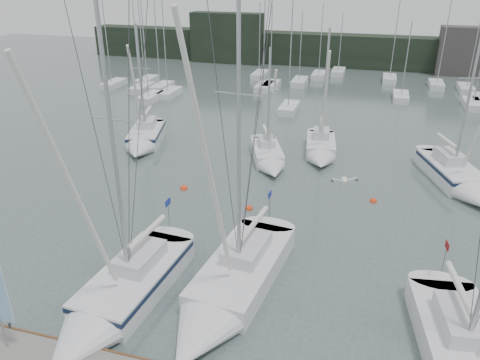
# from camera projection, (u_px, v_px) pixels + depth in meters

# --- Properties ---
(ground) EXTENTS (160.00, 160.00, 0.00)m
(ground) POSITION_uv_depth(u_px,v_px,m) (249.00, 318.00, 22.16)
(ground) COLOR #485856
(ground) RESTS_ON ground
(far_treeline) EXTENTS (90.00, 4.00, 5.00)m
(far_treeline) POSITION_uv_depth(u_px,v_px,m) (349.00, 51.00, 75.14)
(far_treeline) COLOR black
(far_treeline) RESTS_ON ground
(far_building_left) EXTENTS (12.00, 3.00, 8.00)m
(far_building_left) POSITION_uv_depth(u_px,v_px,m) (227.00, 38.00, 77.80)
(far_building_left) COLOR black
(far_building_left) RESTS_ON ground
(far_building_right) EXTENTS (10.00, 3.00, 7.00)m
(far_building_right) POSITION_uv_depth(u_px,v_px,m) (474.00, 52.00, 68.45)
(far_building_right) COLOR #3B3937
(far_building_right) RESTS_ON ground
(mast_forest) EXTENTS (53.85, 27.59, 14.32)m
(mast_forest) POSITION_uv_depth(u_px,v_px,m) (334.00, 91.00, 59.58)
(mast_forest) COLOR silver
(mast_forest) RESTS_ON ground
(sailboat_near_left) EXTENTS (3.83, 10.78, 15.68)m
(sailboat_near_left) POSITION_uv_depth(u_px,v_px,m) (114.00, 303.00, 22.16)
(sailboat_near_left) COLOR silver
(sailboat_near_left) RESTS_ON ground
(sailboat_near_center) EXTENTS (4.50, 11.79, 17.24)m
(sailboat_near_center) POSITION_uv_depth(u_px,v_px,m) (224.00, 297.00, 22.64)
(sailboat_near_center) COLOR silver
(sailboat_near_center) RESTS_ON ground
(sailboat_mid_a) EXTENTS (4.69, 8.42, 11.56)m
(sailboat_mid_a) POSITION_uv_depth(u_px,v_px,m) (144.00, 140.00, 42.60)
(sailboat_mid_a) COLOR silver
(sailboat_mid_a) RESTS_ON ground
(sailboat_mid_b) EXTENTS (4.75, 7.67, 10.15)m
(sailboat_mid_b) POSITION_uv_depth(u_px,v_px,m) (269.00, 159.00, 38.76)
(sailboat_mid_b) COLOR silver
(sailboat_mid_b) RESTS_ON ground
(sailboat_mid_c) EXTENTS (3.38, 7.27, 11.42)m
(sailboat_mid_c) POSITION_uv_depth(u_px,v_px,m) (321.00, 151.00, 40.20)
(sailboat_mid_c) COLOR silver
(sailboat_mid_c) RESTS_ON ground
(sailboat_mid_d) EXTENTS (5.74, 9.73, 13.37)m
(sailboat_mid_d) POSITION_uv_depth(u_px,v_px,m) (460.00, 180.00, 34.67)
(sailboat_mid_d) COLOR silver
(sailboat_mid_d) RESTS_ON ground
(buoy_a) EXTENTS (0.53, 0.53, 0.53)m
(buoy_a) POSITION_uv_depth(u_px,v_px,m) (249.00, 209.00, 32.00)
(buoy_a) COLOR red
(buoy_a) RESTS_ON ground
(buoy_b) EXTENTS (0.52, 0.52, 0.52)m
(buoy_b) POSITION_uv_depth(u_px,v_px,m) (373.00, 201.00, 33.00)
(buoy_b) COLOR red
(buoy_b) RESTS_ON ground
(buoy_c) EXTENTS (0.57, 0.57, 0.57)m
(buoy_c) POSITION_uv_depth(u_px,v_px,m) (184.00, 189.00, 34.84)
(buoy_c) COLOR red
(buoy_c) RESTS_ON ground
(seagull) EXTENTS (0.97, 0.50, 0.20)m
(seagull) POSITION_uv_depth(u_px,v_px,m) (345.00, 180.00, 18.17)
(seagull) COLOR white
(seagull) RESTS_ON ground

